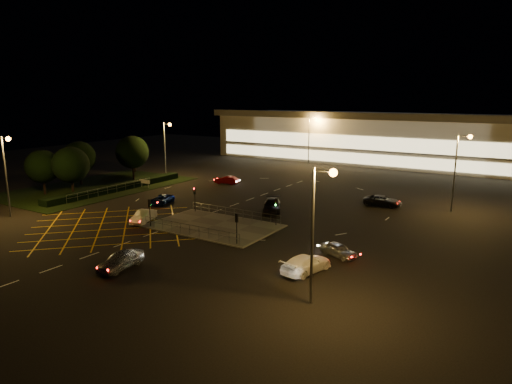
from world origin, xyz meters
The scene contains 27 objects.
ground centered at (0.00, 0.00, 0.00)m, with size 180.00×180.00×0.00m, color black.
pedestrian_island centered at (2.00, -2.00, 0.06)m, with size 14.00×9.00×0.12m, color #4C4944.
grass_verge centered at (-28.00, 6.00, 0.04)m, with size 18.00×30.00×0.08m, color black.
hedge centered at (-23.00, 6.00, 0.50)m, with size 2.00×26.00×1.00m, color black.
supermarket centered at (0.00, 61.95, 5.31)m, with size 72.00×26.50×10.50m.
streetlight_sw centered at (-21.56, -12.00, 6.56)m, with size 1.78×0.56×10.03m.
streetlight_se centered at (20.44, -14.00, 6.56)m, with size 1.78×0.56×10.03m.
streetlight_nw centered at (-23.56, 18.00, 6.56)m, with size 1.78×0.56×10.03m.
streetlight_ne centered at (24.44, 20.00, 6.56)m, with size 1.78×0.56×10.03m.
streetlight_far_left centered at (-9.56, 48.00, 6.56)m, with size 1.78×0.56×10.03m.
signal_sw centered at (-4.00, -5.99, 2.37)m, with size 0.28×0.30×3.15m.
signal_se centered at (8.00, -5.99, 2.37)m, with size 0.28×0.30×3.15m.
signal_nw centered at (-4.00, 1.99, 2.37)m, with size 0.28×0.30×3.15m.
signal_ne centered at (8.00, 1.99, 2.37)m, with size 0.28×0.30×3.15m.
tree_a centered at (-30.00, -2.00, 4.33)m, with size 5.04×5.04×6.86m.
tree_b centered at (-32.00, 6.00, 4.64)m, with size 5.40×5.40×7.35m.
tree_c centered at (-28.00, 14.00, 4.95)m, with size 5.76×5.76×7.84m.
tree_d centered at (-34.00, 20.00, 4.02)m, with size 4.68×4.68×6.37m.
tree_e centered at (-26.00, 0.00, 4.64)m, with size 5.40×5.40×7.35m.
car_near_silver centered at (3.07, -16.67, 0.79)m, with size 1.86×4.62×1.57m, color #A1A5A8.
car_queue_white centered at (-6.12, -5.00, 0.72)m, with size 1.52×4.35×1.43m, color #BDBDBD.
car_left_blue centered at (-10.92, 3.09, 0.62)m, with size 2.05×4.44×1.23m, color #0D1C4F.
car_far_dkgrey centered at (4.24, 7.58, 0.79)m, with size 2.21×5.45×1.58m, color black.
car_right_silver centered at (18.00, -3.76, 0.64)m, with size 1.52×3.78×1.29m, color silver.
car_circ_red centered at (-11.68, 19.67, 0.67)m, with size 1.41×4.05×1.33m, color maroon.
car_east_grey centered at (15.52, 18.13, 0.71)m, with size 2.34×5.08×1.41m, color black.
car_approach_white centered at (17.10, -8.79, 0.75)m, with size 2.10×5.18×1.50m, color white.
Camera 1 is at (32.97, -42.19, 14.84)m, focal length 32.00 mm.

